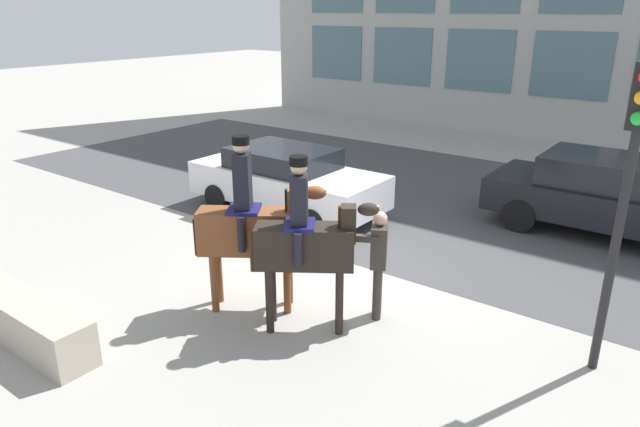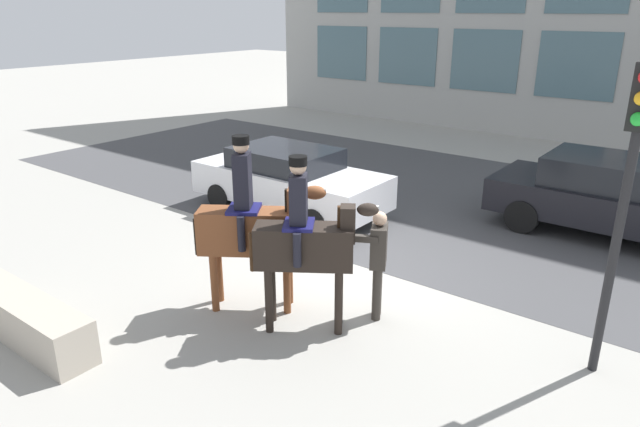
% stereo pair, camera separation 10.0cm
% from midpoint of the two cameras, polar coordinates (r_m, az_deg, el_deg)
% --- Properties ---
extents(ground_plane, '(80.00, 80.00, 0.00)m').
position_cam_midpoint_polar(ground_plane, '(9.65, 2.99, -6.37)').
color(ground_plane, '#9E9B93').
extents(road_surface, '(24.62, 8.50, 0.01)m').
position_cam_midpoint_polar(road_surface, '(13.55, 14.48, 0.90)').
color(road_surface, '#444447').
rests_on(road_surface, ground_plane).
extents(mounted_horse_lead, '(1.71, 1.30, 2.62)m').
position_cam_midpoint_polar(mounted_horse_lead, '(8.25, -6.45, -1.20)').
color(mounted_horse_lead, brown).
rests_on(mounted_horse_lead, ground_plane).
extents(mounted_horse_companion, '(1.55, 1.19, 2.48)m').
position_cam_midpoint_polar(mounted_horse_companion, '(7.66, -1.03, -2.84)').
color(mounted_horse_companion, black).
rests_on(mounted_horse_companion, ground_plane).
extents(pedestrian_bystander, '(0.75, 0.74, 1.63)m').
position_cam_midpoint_polar(pedestrian_bystander, '(8.10, 6.10, -4.33)').
color(pedestrian_bystander, '#332D28').
rests_on(pedestrian_bystander, ground_plane).
extents(street_car_near_lane, '(4.34, 1.85, 1.44)m').
position_cam_midpoint_polar(street_car_near_lane, '(12.43, -2.91, 3.44)').
color(street_car_near_lane, silver).
rests_on(street_car_near_lane, ground_plane).
extents(street_car_far_lane, '(4.36, 2.05, 1.55)m').
position_cam_midpoint_polar(street_car_far_lane, '(12.54, 27.06, 1.63)').
color(street_car_far_lane, black).
rests_on(street_car_far_lane, ground_plane).
extents(traffic_light, '(0.24, 0.29, 3.74)m').
position_cam_midpoint_polar(traffic_light, '(7.17, 28.84, 3.34)').
color(traffic_light, black).
rests_on(traffic_light, ground_plane).
extents(planter_ledge, '(2.86, 0.56, 0.62)m').
position_cam_midpoint_polar(planter_ledge, '(8.85, -27.44, -9.08)').
color(planter_ledge, '#ADA393').
rests_on(planter_ledge, ground_plane).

